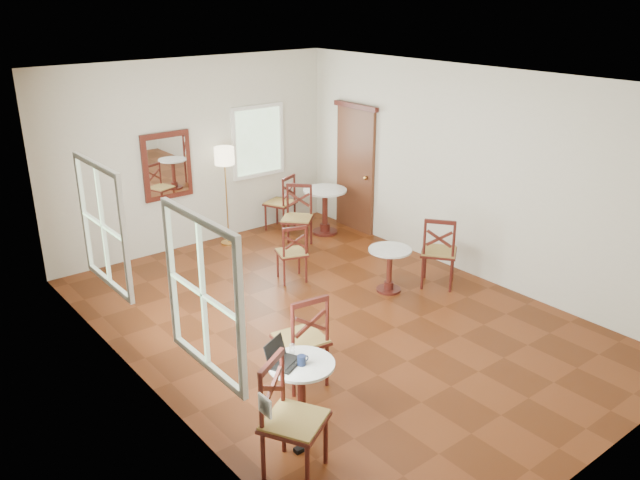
# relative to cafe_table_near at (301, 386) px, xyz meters

# --- Properties ---
(ground) EXTENTS (7.00, 7.00, 0.00)m
(ground) POSITION_rel_cafe_table_near_xyz_m (1.61, 1.43, -0.42)
(ground) COLOR #5C280F
(ground) RESTS_ON ground
(room_shell) EXTENTS (5.02, 7.02, 3.01)m
(room_shell) POSITION_rel_cafe_table_near_xyz_m (1.55, 1.70, 1.47)
(room_shell) COLOR beige
(room_shell) RESTS_ON ground
(cafe_table_near) EXTENTS (0.64, 0.64, 0.68)m
(cafe_table_near) POSITION_rel_cafe_table_near_xyz_m (0.00, 0.00, 0.00)
(cafe_table_near) COLOR #461711
(cafe_table_near) RESTS_ON ground
(cafe_table_mid) EXTENTS (0.60, 0.60, 0.63)m
(cafe_table_mid) POSITION_rel_cafe_table_near_xyz_m (2.75, 1.61, -0.03)
(cafe_table_mid) COLOR #461711
(cafe_table_mid) RESTS_ON ground
(cafe_table_back) EXTENTS (0.74, 0.74, 0.79)m
(cafe_table_back) POSITION_rel_cafe_table_near_xyz_m (3.52, 3.97, 0.07)
(cafe_table_back) COLOR #461711
(cafe_table_back) RESTS_ON ground
(chair_near_a) EXTENTS (0.55, 0.55, 1.06)m
(chair_near_a) POSITION_rel_cafe_table_near_xyz_m (0.43, 0.55, 0.11)
(chair_near_a) COLOR #461711
(chair_near_a) RESTS_ON ground
(chair_near_b) EXTENTS (0.68, 0.68, 1.08)m
(chair_near_b) POSITION_rel_cafe_table_near_xyz_m (-0.47, -0.48, 0.12)
(chair_near_b) COLOR #461711
(chair_near_b) RESTS_ON ground
(chair_mid_a) EXTENTS (0.51, 0.51, 0.87)m
(chair_mid_a) POSITION_rel_cafe_table_near_xyz_m (1.91, 2.74, 0.01)
(chair_mid_a) COLOR #461711
(chair_mid_a) RESTS_ON ground
(chair_mid_b) EXTENTS (0.67, 0.67, 1.05)m
(chair_mid_b) POSITION_rel_cafe_table_near_xyz_m (3.41, 1.30, 0.10)
(chair_mid_b) COLOR #461711
(chair_mid_b) RESTS_ON ground
(chair_back_a) EXTENTS (0.59, 0.59, 0.98)m
(chair_back_a) POSITION_rel_cafe_table_near_xyz_m (3.05, 4.60, 0.07)
(chair_back_a) COLOR #461711
(chair_back_a) RESTS_ON ground
(chair_back_b) EXTENTS (0.67, 0.67, 1.03)m
(chair_back_b) POSITION_rel_cafe_table_near_xyz_m (2.76, 3.73, 0.09)
(chair_back_b) COLOR #461711
(chair_back_b) RESTS_ON ground
(floor_lamp) EXTENTS (0.32, 0.32, 1.63)m
(floor_lamp) POSITION_rel_cafe_table_near_xyz_m (1.96, 4.58, 0.96)
(floor_lamp) COLOR #BF8C3F
(floor_lamp) RESTS_ON ground
(laptop) EXTENTS (0.39, 0.37, 0.22)m
(laptop) POSITION_rel_cafe_table_near_xyz_m (-0.14, 0.12, 0.31)
(laptop) COLOR black
(laptop) RESTS_ON cafe_table_near
(mouse) EXTENTS (0.12, 0.09, 0.04)m
(mouse) POSITION_rel_cafe_table_near_xyz_m (-0.02, 0.01, 0.28)
(mouse) COLOR black
(mouse) RESTS_ON cafe_table_near
(navy_mug) EXTENTS (0.12, 0.08, 0.10)m
(navy_mug) POSITION_rel_cafe_table_near_xyz_m (-0.01, -0.03, 0.31)
(navy_mug) COLOR #101936
(navy_mug) RESTS_ON cafe_table_near
(water_glass) EXTENTS (0.06, 0.06, 0.10)m
(water_glass) POSITION_rel_cafe_table_near_xyz_m (0.04, 0.19, 0.31)
(water_glass) COLOR white
(water_glass) RESTS_ON cafe_table_near
(power_adapter) EXTENTS (0.11, 0.07, 0.04)m
(power_adapter) POSITION_rel_cafe_table_near_xyz_m (-0.26, -0.32, -0.40)
(power_adapter) COLOR black
(power_adapter) RESTS_ON ground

